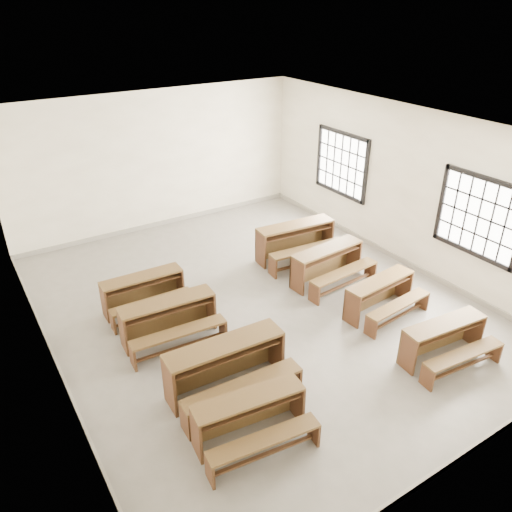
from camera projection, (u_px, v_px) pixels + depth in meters
room at (261, 193)px, 8.16m from camera, size 8.50×8.50×3.20m
desk_set_0 at (250, 416)px, 6.22m from camera, size 1.51×0.91×0.65m
desk_set_1 at (227, 364)px, 6.97m from camera, size 1.76×0.96×0.77m
desk_set_2 at (169, 317)px, 8.05m from camera, size 1.59×0.89×0.70m
desk_set_3 at (144, 290)px, 8.84m from camera, size 1.46×0.78×0.65m
desk_set_4 at (445, 338)px, 7.62m from camera, size 1.47×0.86×0.63m
desk_set_5 at (381, 294)px, 8.74m from camera, size 1.48×0.86×0.64m
desk_set_6 at (328, 262)px, 9.69m from camera, size 1.63×0.94×0.70m
desk_set_7 at (296, 239)px, 10.53m from camera, size 1.77×1.03×0.77m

